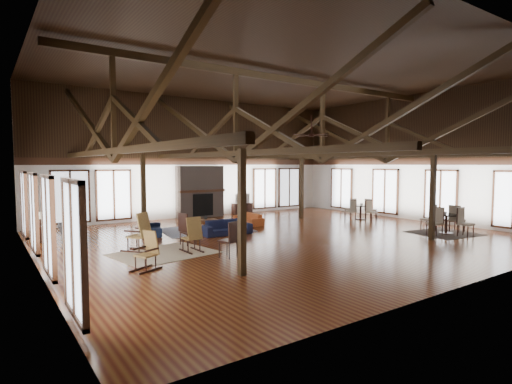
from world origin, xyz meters
TOP-DOWN VIEW (x-y plane):
  - floor at (0.00, 0.00)m, footprint 16.00×16.00m
  - ceiling at (0.00, 0.00)m, footprint 16.00×14.00m
  - wall_back at (0.00, 7.00)m, footprint 16.00×0.02m
  - wall_front at (0.00, -7.00)m, footprint 16.00×0.02m
  - wall_left at (-8.00, 0.00)m, footprint 0.02×14.00m
  - wall_right at (8.00, 0.00)m, footprint 0.02×14.00m
  - roof_truss at (0.00, 0.00)m, footprint 15.60×14.07m
  - post_grid at (0.00, 0.00)m, footprint 8.16×7.16m
  - fireplace at (0.00, 6.67)m, footprint 2.50×0.69m
  - ceiling_fan at (0.50, -1.00)m, footprint 1.60×1.60m
  - sofa_navy_front at (-1.45, 1.57)m, footprint 1.95×0.88m
  - sofa_navy_left at (-3.78, 3.20)m, footprint 1.81×1.18m
  - sofa_orange at (0.68, 3.26)m, footprint 1.70×0.72m
  - coffee_table at (-1.65, 3.04)m, footprint 1.12×0.63m
  - vase at (-1.54, 3.13)m, footprint 0.17×0.17m
  - armchair at (-6.58, 3.49)m, footprint 1.08×0.98m
  - side_table_lamp at (-7.49, 3.91)m, footprint 0.42×0.42m
  - rocking_chair_a at (-5.13, 0.49)m, footprint 0.95×1.06m
  - rocking_chair_b at (-3.86, -0.50)m, footprint 0.49×0.85m
  - rocking_chair_c at (-5.67, -1.67)m, footprint 0.88×0.70m
  - side_chair_a at (-3.60, 0.58)m, footprint 0.55×0.55m
  - side_chair_b at (-3.28, -1.78)m, footprint 0.58×0.58m
  - cafe_table_near at (5.61, -3.11)m, footprint 2.01×2.01m
  - cafe_table_far at (6.04, 1.47)m, footprint 1.84×1.84m
  - cup_near at (5.55, -3.09)m, footprint 0.15×0.15m
  - cup_far at (6.05, 1.43)m, footprint 0.15×0.15m
  - tv_console at (2.57, 6.75)m, footprint 1.11×0.42m
  - television at (2.54, 6.75)m, footprint 0.92×0.17m
  - rug_tan at (-4.66, -0.18)m, footprint 3.13×2.64m
  - rug_navy at (-1.62, 2.97)m, footprint 3.78×3.03m
  - rug_dark at (5.64, -3.03)m, footprint 2.53×2.35m

SIDE VIEW (x-z plane):
  - floor at x=0.00m, z-range 0.00..0.00m
  - rug_tan at x=-4.66m, z-range 0.00..0.01m
  - rug_dark at x=5.64m, z-range 0.00..0.01m
  - rug_navy at x=-1.62m, z-range 0.00..0.01m
  - sofa_orange at x=0.68m, z-range 0.00..0.49m
  - sofa_navy_left at x=-3.78m, z-range 0.00..0.49m
  - sofa_navy_front at x=-1.45m, z-range 0.00..0.55m
  - tv_console at x=2.57m, z-range 0.00..0.56m
  - armchair at x=-6.58m, z-range 0.00..0.63m
  - coffee_table at x=-1.65m, z-range 0.15..0.57m
  - side_table_lamp at x=-7.49m, z-range -0.13..0.94m
  - rocking_chair_c at x=-5.67m, z-range -0.03..0.97m
  - cafe_table_far at x=6.04m, z-range 0.00..0.96m
  - vase at x=-1.54m, z-range 0.41..0.58m
  - rocking_chair_b at x=-3.86m, z-range -0.03..1.05m
  - cafe_table_near at x=5.61m, z-range 0.00..1.05m
  - rocking_chair_a at x=-5.13m, z-range -0.04..1.18m
  - side_chair_b at x=-3.28m, z-range 0.09..1.14m
  - side_chair_a at x=-3.60m, z-range 0.09..1.17m
  - cup_far at x=6.05m, z-range 0.69..0.79m
  - cup_near at x=5.55m, z-range 0.76..0.86m
  - television at x=2.54m, z-range 0.56..1.08m
  - fireplace at x=0.00m, z-range -0.01..2.59m
  - post_grid at x=0.00m, z-range 0.00..3.05m
  - wall_back at x=0.00m, z-range 0.00..6.00m
  - wall_front at x=0.00m, z-range 0.00..6.00m
  - wall_left at x=-8.00m, z-range 0.00..6.00m
  - wall_right at x=8.00m, z-range 0.00..6.00m
  - ceiling_fan at x=0.50m, z-range 3.36..4.11m
  - roof_truss at x=0.00m, z-range 2.46..5.60m
  - ceiling at x=0.00m, z-range 5.99..6.01m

